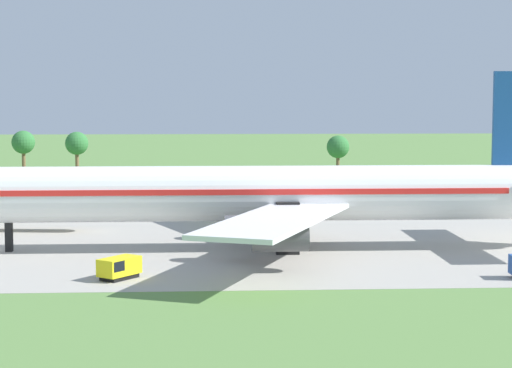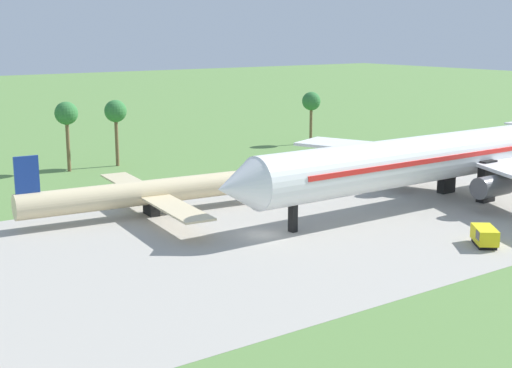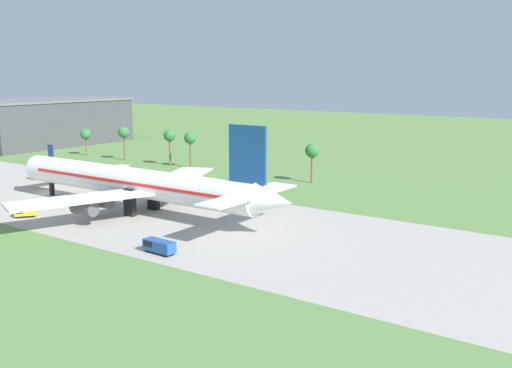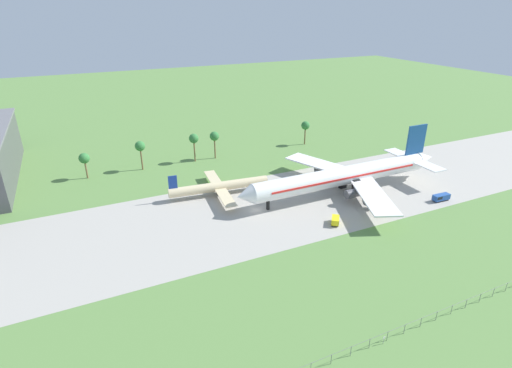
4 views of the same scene
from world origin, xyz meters
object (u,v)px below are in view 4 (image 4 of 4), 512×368
Objects in this scene: catering_van at (335,221)px; no_stopping_sign at (384,339)px; regional_aircraft at (219,187)px; jet_airliner at (347,175)px; baggage_tug at (441,197)px.

catering_van is 42.43m from no_stopping_sign.
catering_van is (22.30, -31.24, -1.69)m from regional_aircraft.
jet_airliner is at bearing 59.49° from no_stopping_sign.
regional_aircraft is 38.42m from catering_van.
jet_airliner is 17.23× the size of catering_van.
regional_aircraft is at bearing 151.14° from baggage_tug.
baggage_tug is 3.35× the size of no_stopping_sign.
no_stopping_sign is (-32.04, -54.36, -4.90)m from jet_airliner.
regional_aircraft reaches higher than catering_van.
baggage_tug is at bearing -28.86° from regional_aircraft.
catering_van is at bearing -133.62° from jet_airliner.
baggage_tug is 66.17m from no_stopping_sign.
catering_van is at bearing -54.48° from regional_aircraft.
regional_aircraft is at bearing 94.16° from no_stopping_sign.
jet_airliner reaches higher than catering_van.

